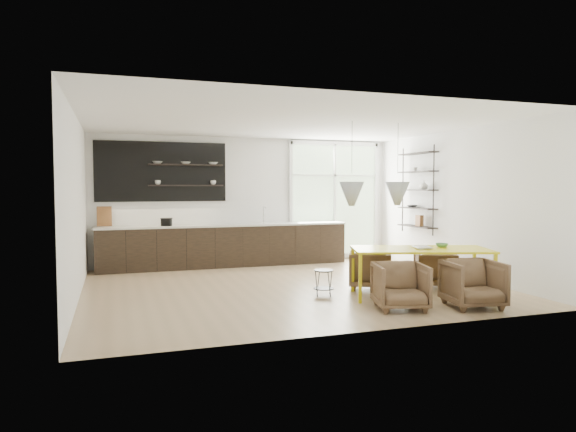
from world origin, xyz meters
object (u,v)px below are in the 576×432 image
at_px(armchair_back_right, 435,269).
at_px(armchair_front_right, 473,284).
at_px(armchair_back_left, 370,270).
at_px(wire_stool, 324,279).
at_px(armchair_front_left, 400,286).
at_px(dining_table, 420,252).

distance_m(armchair_back_right, armchair_front_right, 1.57).
xyz_separation_m(armchair_back_left, wire_stool, (-0.99, -0.30, -0.06)).
xyz_separation_m(armchair_back_left, armchair_front_right, (0.77, -1.76, 0.02)).
xyz_separation_m(armchair_front_right, wire_stool, (-1.76, 1.46, -0.08)).
relative_size(armchair_back_left, armchair_back_right, 1.04).
relative_size(armchair_back_left, armchair_front_left, 0.97).
relative_size(armchair_back_right, wire_stool, 1.64).
distance_m(dining_table, armchair_front_left, 1.04).
height_order(armchair_back_right, wire_stool, armchair_back_right).
distance_m(armchair_back_left, armchair_front_left, 1.54).
bearing_deg(armchair_front_left, dining_table, 55.16).
height_order(dining_table, armchair_back_right, dining_table).
xyz_separation_m(dining_table, wire_stool, (-1.42, 0.60, -0.46)).
xyz_separation_m(armchair_back_right, armchair_front_left, (-1.47, -1.27, 0.02)).
height_order(armchair_back_right, armchair_front_left, armchair_front_left).
height_order(armchair_back_left, armchair_back_right, armchair_back_left).
distance_m(armchair_back_right, armchair_front_left, 1.94).
bearing_deg(armchair_back_left, armchair_front_left, 106.34).
distance_m(dining_table, armchair_back_left, 1.07).
relative_size(armchair_back_left, armchair_front_right, 0.93).
bearing_deg(wire_stool, armchair_back_right, 1.37).
bearing_deg(armchair_front_left, armchair_front_right, 2.09).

